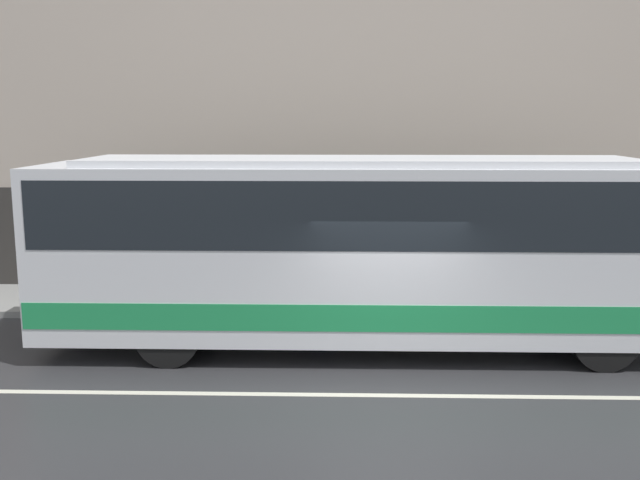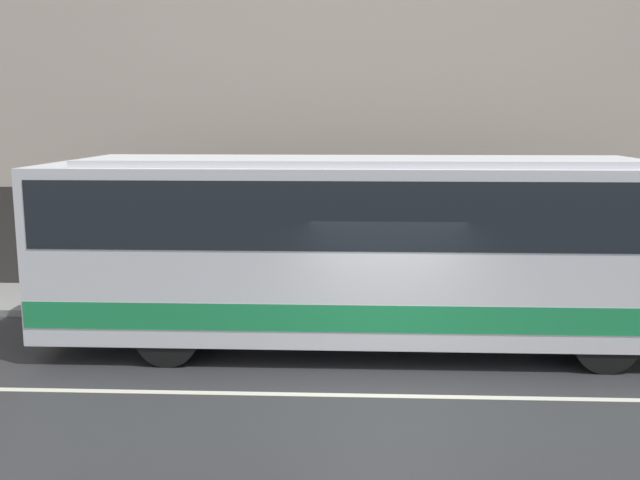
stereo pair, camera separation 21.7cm
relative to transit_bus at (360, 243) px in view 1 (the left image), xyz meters
The scene contains 6 objects.
ground_plane 3.02m from the transit_bus, 79.29° to the right, with size 60.00×60.00×0.00m, color #2D2D30.
sidewalk 3.54m from the transit_bus, 81.77° to the left, with size 60.00×2.52×0.14m.
building_facade 5.26m from the transit_bus, 84.38° to the left, with size 60.00×0.35×9.99m.
lane_stripe 3.02m from the transit_bus, 79.29° to the right, with size 54.00×0.14×0.01m.
transit_bus is the anchor object (origin of this frame).
pedestrian_waiting 3.13m from the transit_bus, 105.30° to the left, with size 0.36×0.36×1.55m.
Camera 1 is at (-0.80, -10.19, 4.12)m, focal length 40.00 mm.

